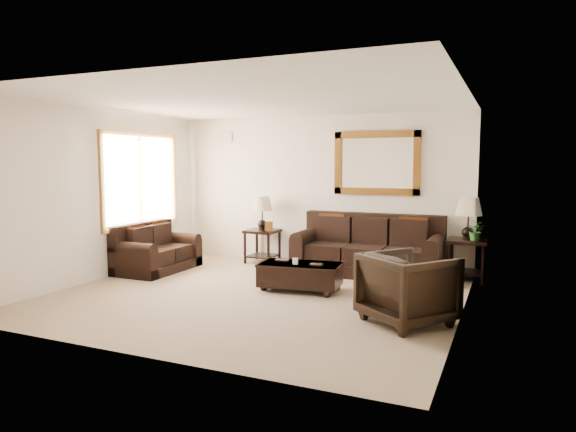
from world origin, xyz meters
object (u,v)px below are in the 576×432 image
at_px(end_table_left, 262,219).
at_px(coffee_table, 300,273).
at_px(sofa, 368,252).
at_px(loveseat, 155,253).
at_px(end_table_right, 468,226).
at_px(armchair, 408,285).

xyz_separation_m(end_table_left, coffee_table, (1.45, -1.68, -0.56)).
relative_size(sofa, coffee_table, 1.94).
distance_m(loveseat, end_table_left, 2.02).
distance_m(sofa, loveseat, 3.66).
xyz_separation_m(sofa, coffee_table, (-0.61, -1.53, -0.11)).
relative_size(sofa, end_table_left, 1.95).
xyz_separation_m(end_table_left, end_table_right, (3.62, -0.02, 0.05)).
relative_size(sofa, armchair, 2.65).
xyz_separation_m(loveseat, end_table_right, (5.00, 1.38, 0.56)).
relative_size(end_table_left, armchair, 1.36).
xyz_separation_m(sofa, end_table_left, (-2.06, 0.15, 0.45)).
bearing_deg(end_table_right, armchair, -99.73).
distance_m(end_table_right, armchair, 2.67).
bearing_deg(armchair, loveseat, 22.78).
height_order(end_table_left, armchair, end_table_left).
bearing_deg(sofa, coffee_table, -111.84).
bearing_deg(sofa, armchair, -65.76).
distance_m(loveseat, end_table_right, 5.21).
bearing_deg(end_table_right, coffee_table, -142.53).
bearing_deg(end_table_left, coffee_table, -49.17).
xyz_separation_m(end_table_left, armchair, (3.17, -2.62, -0.35)).
bearing_deg(armchair, coffee_table, 9.23).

